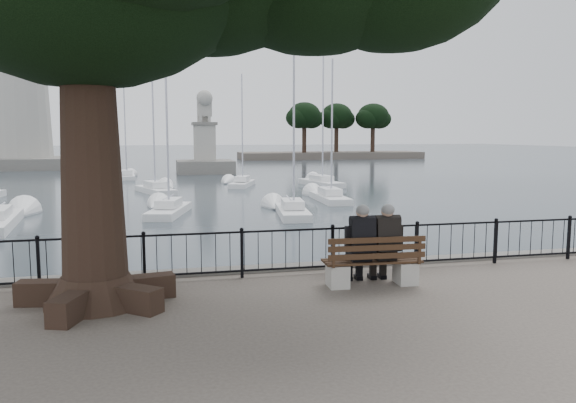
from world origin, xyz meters
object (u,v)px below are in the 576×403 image
object	(u,v)px
person_right	(384,247)
lion_monument	(205,152)
person_left	(360,248)
bench	(373,268)
lighthouse	(19,55)

from	to	relation	value
person_right	lion_monument	world-z (taller)	lion_monument
person_left	lion_monument	xyz separation A→B (m)	(0.77, 48.52, 0.37)
bench	lighthouse	bearing A→B (deg)	107.78
bench	lion_monument	bearing A→B (deg)	89.37
person_left	lion_monument	world-z (taller)	lion_monument
person_left	lighthouse	size ratio (longest dim) A/B	0.05
person_right	person_left	bearing A→B (deg)	177.15
bench	lion_monument	xyz separation A→B (m)	(0.53, 48.65, 0.77)
bench	person_right	world-z (taller)	person_right
bench	person_right	distance (m)	0.49
bench	lion_monument	distance (m)	48.66
lighthouse	lion_monument	xyz separation A→B (m)	(20.00, -12.06, -10.95)
bench	person_right	xyz separation A→B (m)	(0.28, 0.10, 0.40)
person_left	person_right	size ratio (longest dim) A/B	1.00
bench	person_left	distance (m)	0.48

